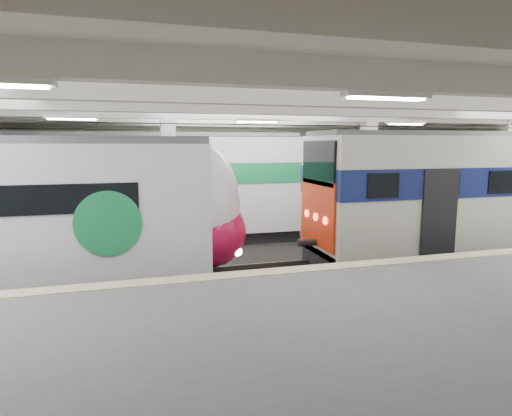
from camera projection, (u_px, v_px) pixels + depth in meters
name	position (u px, v px, depth m)	size (l,w,h in m)	color
station_hall	(295.00, 177.00, 11.61)	(36.00, 24.00, 5.75)	black
modern_emu	(25.00, 219.00, 11.50)	(13.34, 2.76, 4.33)	white
older_rer	(489.00, 192.00, 15.65)	(13.82, 3.05, 4.54)	beige
far_train	(122.00, 188.00, 17.35)	(14.51, 3.28, 4.59)	white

